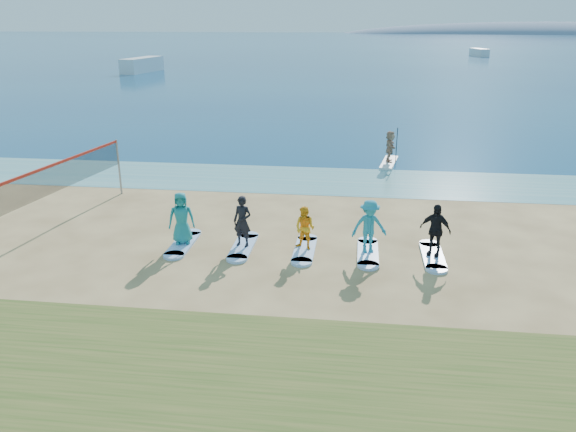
# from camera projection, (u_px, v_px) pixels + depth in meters

# --- Properties ---
(ground) EXTENTS (600.00, 600.00, 0.00)m
(ground) POSITION_uv_depth(u_px,v_px,m) (283.00, 269.00, 17.87)
(ground) COLOR tan
(ground) RESTS_ON ground
(shallow_water) EXTENTS (600.00, 600.00, 0.00)m
(shallow_water) POSITION_uv_depth(u_px,v_px,m) (311.00, 180.00, 27.69)
(shallow_water) COLOR teal
(shallow_water) RESTS_ON ground
(ocean) EXTENTS (600.00, 600.00, 0.00)m
(ocean) POSITION_uv_depth(u_px,v_px,m) (355.00, 45.00, 167.52)
(ocean) COLOR navy
(ocean) RESTS_ON ground
(island_ridge) EXTENTS (220.00, 56.00, 18.00)m
(island_ridge) POSITION_uv_depth(u_px,v_px,m) (545.00, 34.00, 287.23)
(island_ridge) COLOR slate
(island_ridge) RESTS_ON ground
(volleyball_net) EXTENTS (1.30, 9.01, 2.50)m
(volleyball_net) POSITION_uv_depth(u_px,v_px,m) (53.00, 179.00, 20.84)
(volleyball_net) COLOR gray
(volleyball_net) RESTS_ON ground
(paddleboard) EXTENTS (1.16, 3.07, 0.12)m
(paddleboard) POSITION_uv_depth(u_px,v_px,m) (389.00, 163.00, 30.82)
(paddleboard) COLOR silver
(paddleboard) RESTS_ON ground
(paddleboarder) EXTENTS (0.50, 1.57, 1.69)m
(paddleboarder) POSITION_uv_depth(u_px,v_px,m) (390.00, 146.00, 30.52)
(paddleboarder) COLOR tan
(paddleboarder) RESTS_ON paddleboard
(boat_offshore_a) EXTENTS (3.67, 9.18, 2.07)m
(boat_offshore_a) POSITION_uv_depth(u_px,v_px,m) (143.00, 72.00, 83.04)
(boat_offshore_a) COLOR silver
(boat_offshore_a) RESTS_ON ground
(boat_offshore_b) EXTENTS (3.28, 5.80, 1.58)m
(boat_offshore_b) POSITION_uv_depth(u_px,v_px,m) (479.00, 56.00, 116.77)
(boat_offshore_b) COLOR silver
(boat_offshore_b) RESTS_ON ground
(surfboard_0) EXTENTS (0.70, 2.20, 0.09)m
(surfboard_0) POSITION_uv_depth(u_px,v_px,m) (183.00, 244.00, 19.78)
(surfboard_0) COLOR #A0C6F9
(surfboard_0) RESTS_ON ground
(student_0) EXTENTS (1.02, 0.79, 1.84)m
(student_0) POSITION_uv_depth(u_px,v_px,m) (181.00, 218.00, 19.46)
(student_0) COLOR teal
(student_0) RESTS_ON surfboard_0
(surfboard_1) EXTENTS (0.70, 2.20, 0.09)m
(surfboard_1) POSITION_uv_depth(u_px,v_px,m) (243.00, 247.00, 19.52)
(surfboard_1) COLOR #A0C6F9
(surfboard_1) RESTS_ON ground
(student_1) EXTENTS (0.74, 0.58, 1.78)m
(student_1) POSITION_uv_depth(u_px,v_px,m) (242.00, 221.00, 19.21)
(student_1) COLOR black
(student_1) RESTS_ON surfboard_1
(surfboard_2) EXTENTS (0.70, 2.20, 0.09)m
(surfboard_2) POSITION_uv_depth(u_px,v_px,m) (305.00, 250.00, 19.27)
(surfboard_2) COLOR #A0C6F9
(surfboard_2) RESTS_ON ground
(student_2) EXTENTS (0.89, 0.80, 1.50)m
(student_2) POSITION_uv_depth(u_px,v_px,m) (305.00, 228.00, 19.00)
(student_2) COLOR #FAA61A
(student_2) RESTS_ON surfboard_2
(surfboard_3) EXTENTS (0.70, 2.20, 0.09)m
(surfboard_3) POSITION_uv_depth(u_px,v_px,m) (368.00, 253.00, 19.01)
(surfboard_3) COLOR #A0C6F9
(surfboard_3) RESTS_ON ground
(student_3) EXTENTS (1.31, 0.94, 1.83)m
(student_3) POSITION_uv_depth(u_px,v_px,m) (369.00, 226.00, 18.69)
(student_3) COLOR teal
(student_3) RESTS_ON surfboard_3
(surfboard_4) EXTENTS (0.70, 2.20, 0.09)m
(surfboard_4) POSITION_uv_depth(u_px,v_px,m) (433.00, 256.00, 18.76)
(surfboard_4) COLOR #A0C6F9
(surfboard_4) RESTS_ON ground
(student_4) EXTENTS (1.13, 0.83, 1.78)m
(student_4) POSITION_uv_depth(u_px,v_px,m) (435.00, 230.00, 18.45)
(student_4) COLOR black
(student_4) RESTS_ON surfboard_4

